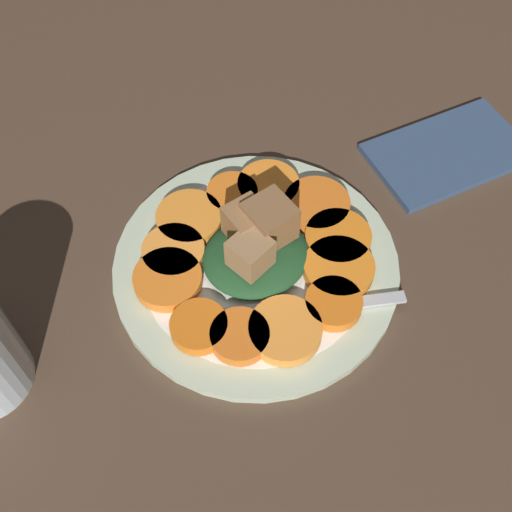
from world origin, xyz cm
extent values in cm
cube|color=#4C3828|center=(0.00, 0.00, 1.00)|extent=(120.00, 120.00, 2.00)
cylinder|color=beige|center=(0.00, 0.00, 2.50)|extent=(26.64, 26.64, 1.00)
cylinder|color=white|center=(0.00, 0.00, 2.55)|extent=(21.31, 21.31, 1.00)
cylinder|color=orange|center=(7.99, 3.00, 3.74)|extent=(6.49, 6.49, 1.28)
cylinder|color=orange|center=(4.81, 7.15, 3.74)|extent=(6.15, 6.15, 1.28)
cylinder|color=orange|center=(1.16, 7.78, 3.74)|extent=(5.04, 5.04, 1.28)
cylinder|color=orange|center=(-3.80, 6.89, 3.74)|extent=(6.36, 6.36, 1.28)
cylinder|color=orange|center=(-6.59, 3.92, 3.74)|extent=(5.84, 5.84, 1.28)
cylinder|color=orange|center=(-8.15, 1.39, 3.74)|extent=(6.24, 6.24, 1.28)
cylinder|color=orange|center=(-7.47, -4.21, 3.74)|extent=(5.01, 5.01, 1.28)
cylinder|color=orange|center=(-4.70, -6.58, 3.74)|extent=(5.13, 5.13, 1.28)
cylinder|color=orange|center=(-0.96, -7.75, 3.74)|extent=(6.37, 6.37, 1.28)
cylinder|color=orange|center=(4.06, -7.27, 3.74)|extent=(5.07, 5.07, 1.28)
cylinder|color=orange|center=(6.31, -4.27, 3.74)|extent=(6.51, 6.51, 1.28)
cylinder|color=orange|center=(7.91, -1.32, 3.74)|extent=(6.24, 6.24, 1.28)
ellipsoid|color=#1E4723|center=(0.00, 0.00, 4.09)|extent=(9.95, 8.96, 1.98)
cube|color=olive|center=(0.17, 2.02, 6.76)|extent=(3.86, 3.86, 3.37)
cube|color=#9E754C|center=(-1.07, -1.07, 6.69)|extent=(4.17, 4.17, 3.22)
cube|color=brown|center=(1.88, 1.11, 7.03)|extent=(4.55, 4.55, 3.90)
cube|color=#B2B2B7|center=(4.31, -7.35, 3.30)|extent=(12.37, 4.80, 0.40)
cube|color=#B2B2B7|center=(-2.44, -5.24, 3.30)|extent=(2.15, 2.66, 0.40)
cube|color=#B2B2B7|center=(-5.84, -5.23, 3.30)|extent=(4.84, 1.77, 0.40)
cube|color=#B2B2B7|center=(-5.65, -4.60, 3.30)|extent=(4.84, 1.77, 0.40)
cube|color=#B2B2B7|center=(-5.45, -3.96, 3.30)|extent=(4.84, 1.77, 0.40)
cube|color=#B2B2B7|center=(-5.25, -3.32, 3.30)|extent=(4.84, 1.77, 0.40)
cube|color=#334766|center=(24.59, 4.02, 2.40)|extent=(16.35, 9.81, 0.80)
camera|label=1|loc=(-14.11, -29.27, 52.90)|focal=45.00mm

